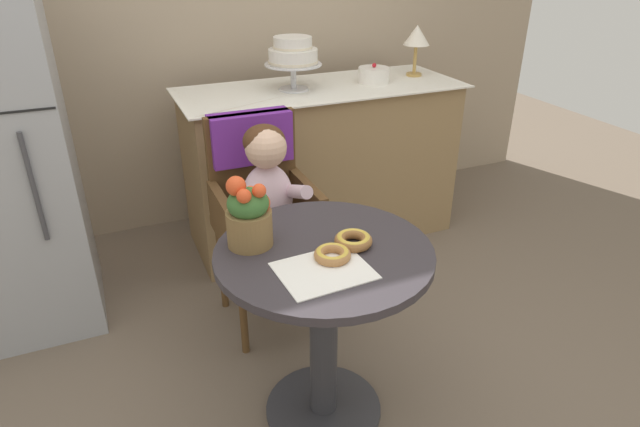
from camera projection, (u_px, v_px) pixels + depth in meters
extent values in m
plane|color=#6B5B4C|center=(323.00, 409.00, 2.08)|extent=(8.00, 8.00, 0.00)
cylinder|color=#332D33|center=(324.00, 253.00, 1.76)|extent=(0.72, 0.72, 0.03)
cylinder|color=#333338|center=(324.00, 340.00, 1.92)|extent=(0.10, 0.10, 0.69)
cylinder|color=#333338|center=(323.00, 408.00, 2.08)|extent=(0.44, 0.44, 0.02)
cube|color=brown|center=(268.00, 231.00, 2.37)|extent=(0.42, 0.42, 0.04)
cube|color=brown|center=(252.00, 163.00, 2.41)|extent=(0.40, 0.04, 0.46)
cube|color=brown|center=(223.00, 217.00, 2.25)|extent=(0.04, 0.38, 0.18)
cube|color=brown|center=(307.00, 201.00, 2.38)|extent=(0.04, 0.38, 0.18)
cube|color=#6B2893|center=(250.00, 138.00, 2.35)|extent=(0.36, 0.11, 0.22)
cylinder|color=brown|center=(243.00, 310.00, 2.27)|extent=(0.03, 0.03, 0.45)
cylinder|color=brown|center=(321.00, 290.00, 2.40)|extent=(0.03, 0.03, 0.45)
cylinder|color=brown|center=(222.00, 267.00, 2.57)|extent=(0.03, 0.03, 0.45)
cylinder|color=brown|center=(293.00, 252.00, 2.69)|extent=(0.03, 0.03, 0.45)
ellipsoid|color=silver|center=(267.00, 198.00, 2.27)|extent=(0.22, 0.16, 0.30)
sphere|color=#E0B293|center=(265.00, 148.00, 2.16)|extent=(0.17, 0.17, 0.17)
ellipsoid|color=#4C2D19|center=(264.00, 141.00, 2.17)|extent=(0.17, 0.17, 0.14)
cylinder|color=silver|center=(251.00, 199.00, 2.15)|extent=(0.08, 0.23, 0.13)
sphere|color=#E0B293|center=(260.00, 223.00, 2.12)|extent=(0.06, 0.06, 0.06)
cylinder|color=silver|center=(295.00, 191.00, 2.21)|extent=(0.08, 0.23, 0.13)
sphere|color=#E0B293|center=(300.00, 215.00, 2.18)|extent=(0.06, 0.06, 0.06)
cylinder|color=#3F4760|center=(262.00, 232.00, 2.24)|extent=(0.09, 0.22, 0.09)
cylinder|color=#3F4760|center=(272.00, 279.00, 2.23)|extent=(0.08, 0.08, 0.26)
cylinder|color=#3F4760|center=(287.00, 227.00, 2.28)|extent=(0.09, 0.22, 0.09)
cylinder|color=#3F4760|center=(297.00, 274.00, 2.27)|extent=(0.08, 0.08, 0.26)
cube|color=white|center=(324.00, 271.00, 1.63)|extent=(0.29, 0.24, 0.00)
torus|color=#AD7542|center=(333.00, 255.00, 1.69)|extent=(0.12, 0.12, 0.03)
torus|color=gold|center=(333.00, 252.00, 1.69)|extent=(0.10, 0.10, 0.02)
torus|color=#936033|center=(353.00, 241.00, 1.77)|extent=(0.13, 0.13, 0.04)
torus|color=gold|center=(353.00, 238.00, 1.76)|extent=(0.11, 0.11, 0.02)
cylinder|color=brown|center=(250.00, 228.00, 1.75)|extent=(0.15, 0.15, 0.12)
ellipsoid|color=#38662D|center=(248.00, 203.00, 1.71)|extent=(0.14, 0.14, 0.10)
sphere|color=#E54C23|center=(260.00, 203.00, 1.73)|extent=(0.07, 0.07, 0.07)
sphere|color=#E54C23|center=(251.00, 193.00, 1.73)|extent=(0.04, 0.04, 0.04)
sphere|color=#E54C23|center=(238.00, 195.00, 1.74)|extent=(0.05, 0.05, 0.05)
sphere|color=#E54C23|center=(236.00, 186.00, 1.67)|extent=(0.06, 0.06, 0.06)
sphere|color=#E54C23|center=(244.00, 196.00, 1.65)|extent=(0.05, 0.05, 0.05)
sphere|color=#E54C23|center=(259.00, 191.00, 1.67)|extent=(0.05, 0.05, 0.05)
cube|color=#93754C|center=(321.00, 164.00, 3.13)|extent=(1.50, 0.56, 0.90)
cube|color=white|center=(321.00, 88.00, 2.93)|extent=(1.56, 0.62, 0.01)
cylinder|color=silver|center=(294.00, 89.00, 2.87)|extent=(0.16, 0.16, 0.01)
cylinder|color=silver|center=(293.00, 77.00, 2.84)|extent=(0.03, 0.03, 0.12)
cylinder|color=silver|center=(293.00, 64.00, 2.81)|extent=(0.30, 0.30, 0.01)
cylinder|color=white|center=(293.00, 56.00, 2.79)|extent=(0.26, 0.25, 0.08)
cylinder|color=beige|center=(293.00, 61.00, 2.80)|extent=(0.26, 0.26, 0.01)
cylinder|color=white|center=(293.00, 43.00, 2.76)|extent=(0.20, 0.20, 0.06)
cylinder|color=beige|center=(293.00, 47.00, 2.77)|extent=(0.20, 0.20, 0.01)
cylinder|color=white|center=(374.00, 75.00, 2.99)|extent=(0.17, 0.17, 0.08)
sphere|color=red|center=(374.00, 65.00, 2.97)|extent=(0.02, 0.02, 0.02)
cylinder|color=#B28C47|center=(414.00, 74.00, 3.16)|extent=(0.09, 0.09, 0.01)
cylinder|color=#B28C47|center=(415.00, 59.00, 3.12)|extent=(0.02, 0.02, 0.16)
cone|color=silver|center=(417.00, 35.00, 3.06)|extent=(0.15, 0.15, 0.11)
cylinder|color=#3F3F44|center=(34.00, 188.00, 2.07)|extent=(0.02, 0.02, 0.45)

